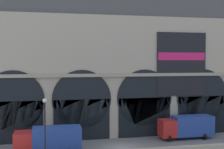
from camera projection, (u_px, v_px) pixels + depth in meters
ground_plane at (123, 149)px, 36.30m from camera, size 200.00×200.00×0.00m
station_building at (110, 65)px, 43.56m from camera, size 46.07×6.19×20.86m
box_truck_midwest at (49, 140)px, 34.02m from camera, size 7.50×2.91×3.12m
box_truck_mideast at (187, 126)px, 41.00m from camera, size 7.50×2.91×3.12m
street_lamp_quayside at (45, 123)px, 30.34m from camera, size 0.44×0.44×6.90m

